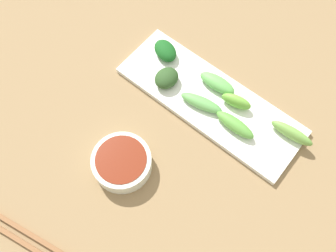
# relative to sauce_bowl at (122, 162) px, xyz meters

# --- Properties ---
(tabletop) EXTENTS (2.10, 2.10, 0.02)m
(tabletop) POSITION_rel_sauce_bowl_xyz_m (0.12, -0.03, -0.03)
(tabletop) COLOR #8F734E
(tabletop) RESTS_ON ground
(sauce_bowl) EXTENTS (0.11, 0.11, 0.04)m
(sauce_bowl) POSITION_rel_sauce_bowl_xyz_m (0.00, 0.00, 0.00)
(sauce_bowl) COLOR white
(sauce_bowl) RESTS_ON tabletop
(serving_plate) EXTENTS (0.14, 0.39, 0.01)m
(serving_plate) POSITION_rel_sauce_bowl_xyz_m (0.22, -0.04, -0.01)
(serving_plate) COLOR white
(serving_plate) RESTS_ON tabletop
(broccoli_stalk_0) EXTENTS (0.04, 0.08, 0.02)m
(broccoli_stalk_0) POSITION_rel_sauce_bowl_xyz_m (0.25, -0.04, 0.00)
(broccoli_stalk_0) COLOR #65B558
(broccoli_stalk_0) RESTS_ON serving_plate
(broccoli_stalk_1) EXTENTS (0.04, 0.06, 0.03)m
(broccoli_stalk_1) POSITION_rel_sauce_bowl_xyz_m (0.24, -0.09, 0.01)
(broccoli_stalk_1) COLOR #6FB63F
(broccoli_stalk_1) RESTS_ON serving_plate
(broccoli_leafy_2) EXTENTS (0.06, 0.07, 0.03)m
(broccoli_leafy_2) POSITION_rel_sauce_bowl_xyz_m (0.24, 0.10, 0.01)
(broccoli_leafy_2) COLOR #17581E
(broccoli_leafy_2) RESTS_ON serving_plate
(broccoli_stalk_3) EXTENTS (0.03, 0.09, 0.03)m
(broccoli_stalk_3) POSITION_rel_sauce_bowl_xyz_m (0.25, -0.21, 0.01)
(broccoli_stalk_3) COLOR #71A848
(broccoli_stalk_3) RESTS_ON serving_plate
(broccoli_leafy_4) EXTENTS (0.05, 0.05, 0.03)m
(broccoli_leafy_4) POSITION_rel_sauce_bowl_xyz_m (0.19, 0.05, 0.01)
(broccoli_leafy_4) COLOR #2C4D23
(broccoli_leafy_4) RESTS_ON serving_plate
(broccoli_stalk_5) EXTENTS (0.03, 0.09, 0.02)m
(broccoli_stalk_5) POSITION_rel_sauce_bowl_xyz_m (0.19, -0.12, 0.00)
(broccoli_stalk_5) COLOR #5DA442
(broccoli_stalk_5) RESTS_ON serving_plate
(broccoli_stalk_6) EXTENTS (0.04, 0.09, 0.02)m
(broccoli_stalk_6) POSITION_rel_sauce_bowl_xyz_m (0.19, -0.04, 0.00)
(broccoli_stalk_6) COLOR #61AA56
(broccoli_stalk_6) RESTS_ON serving_plate
(chopsticks) EXTENTS (0.07, 0.23, 0.01)m
(chopsticks) POSITION_rel_sauce_bowl_xyz_m (-0.20, 0.01, -0.02)
(chopsticks) COLOR brown
(chopsticks) RESTS_ON tabletop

